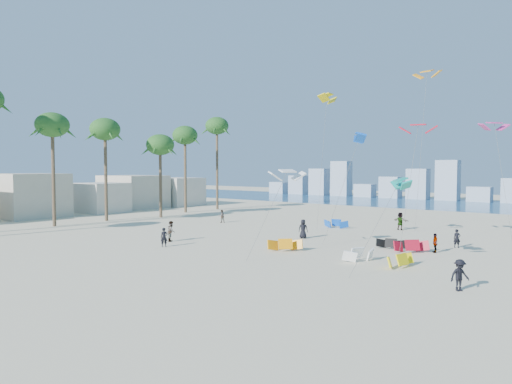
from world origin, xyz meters
The scene contains 10 objects.
ground centered at (0.00, 0.00, 0.00)m, with size 220.00×220.00×0.00m, color beige.
ocean centered at (0.00, 72.00, 0.01)m, with size 220.00×220.00×0.00m, color navy.
kitesurfer_near centered at (-0.58, 7.87, 0.82)m, with size 0.60×0.39×1.64m, color black.
kitesurfer_mid centered at (-2.39, 10.24, 0.94)m, with size 0.91×0.71×1.88m, color gray.
kitesurfers_far centered at (11.67, 21.74, 0.89)m, with size 32.91×23.38×1.93m.
grounded_kites centered at (13.08, 17.18, 0.44)m, with size 16.01×18.06×0.94m.
flying_kites centered at (12.93, 25.15, 11.57)m, with size 25.99×28.58×18.29m.
palm_row centered at (-21.07, 16.15, 11.62)m, with size 6.48×44.80×15.32m.
beachfront_buildings centered at (-33.69, 20.82, 2.67)m, with size 11.50×43.00×6.00m.
distant_skyline centered at (-1.19, 82.00, 3.09)m, with size 85.00×3.00×8.40m.
Camera 1 is at (29.97, -17.65, 6.76)m, focal length 32.20 mm.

